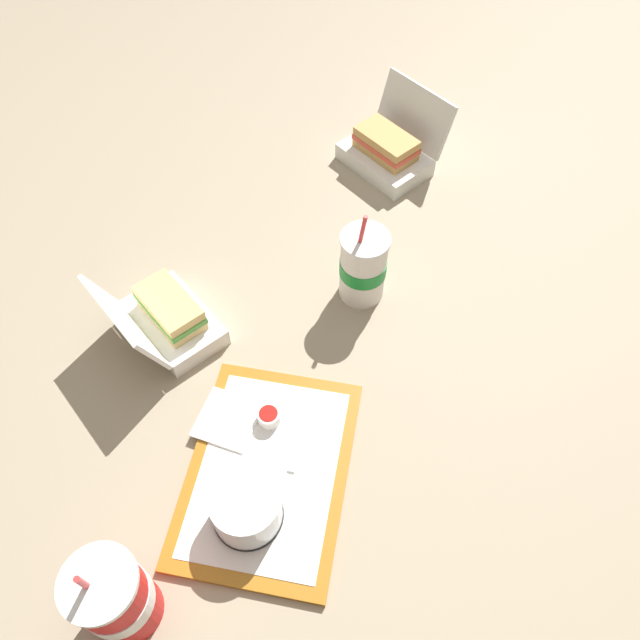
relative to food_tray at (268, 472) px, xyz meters
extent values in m
plane|color=gray|center=(-0.30, 0.11, -0.01)|extent=(3.20, 3.20, 0.00)
cube|color=#A56619|center=(0.00, 0.00, 0.00)|extent=(0.41, 0.32, 0.01)
cube|color=white|center=(0.00, 0.00, 0.01)|extent=(0.36, 0.27, 0.00)
cylinder|color=black|center=(0.08, -0.02, 0.01)|extent=(0.11, 0.11, 0.01)
cylinder|color=#512D19|center=(0.08, -0.02, 0.04)|extent=(0.08, 0.08, 0.05)
cylinder|color=silver|center=(0.08, -0.02, 0.05)|extent=(0.11, 0.11, 0.07)
cylinder|color=white|center=(-0.09, 0.00, 0.02)|extent=(0.04, 0.04, 0.02)
cylinder|color=#9E140F|center=(-0.09, 0.00, 0.03)|extent=(0.03, 0.03, 0.01)
cube|color=white|center=(-0.09, -0.08, 0.01)|extent=(0.13, 0.13, 0.00)
cube|color=white|center=(-0.05, 0.06, 0.01)|extent=(0.11, 0.05, 0.00)
cube|color=white|center=(-0.29, -0.20, 0.01)|extent=(0.22, 0.22, 0.04)
cube|color=white|center=(-0.23, -0.26, 0.09)|extent=(0.18, 0.16, 0.12)
cube|color=#DBB770|center=(-0.29, -0.20, 0.04)|extent=(0.15, 0.14, 0.02)
cube|color=#4C933D|center=(-0.29, -0.20, 0.06)|extent=(0.15, 0.15, 0.01)
cube|color=#DBB770|center=(-0.29, -0.20, 0.08)|extent=(0.15, 0.14, 0.02)
cube|color=white|center=(-0.76, 0.22, 0.01)|extent=(0.23, 0.23, 0.04)
cube|color=white|center=(-0.82, 0.28, 0.10)|extent=(0.18, 0.17, 0.13)
cube|color=tan|center=(-0.76, 0.22, 0.04)|extent=(0.16, 0.15, 0.02)
cube|color=#D64C38|center=(-0.76, 0.22, 0.06)|extent=(0.16, 0.16, 0.01)
cube|color=tan|center=(-0.76, 0.22, 0.08)|extent=(0.16, 0.15, 0.02)
cylinder|color=white|center=(-0.39, 0.16, 0.07)|extent=(0.09, 0.09, 0.15)
cylinder|color=#198C33|center=(-0.39, 0.16, 0.07)|extent=(0.09, 0.09, 0.03)
cylinder|color=white|center=(-0.39, 0.16, 0.15)|extent=(0.09, 0.09, 0.01)
cylinder|color=red|center=(-0.38, 0.15, 0.18)|extent=(0.01, 0.01, 0.06)
cylinder|color=red|center=(0.21, -0.19, 0.08)|extent=(0.10, 0.10, 0.17)
cylinder|color=white|center=(0.21, -0.19, 0.08)|extent=(0.10, 0.10, 0.04)
cylinder|color=white|center=(0.21, -0.19, 0.16)|extent=(0.10, 0.10, 0.01)
cylinder|color=red|center=(0.22, -0.19, 0.20)|extent=(0.01, 0.02, 0.06)
camera|label=1|loc=(0.39, 0.10, 0.98)|focal=35.00mm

